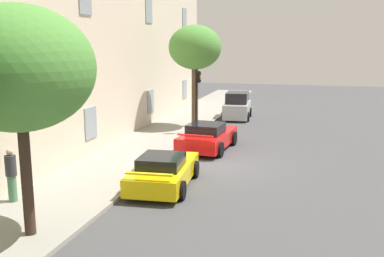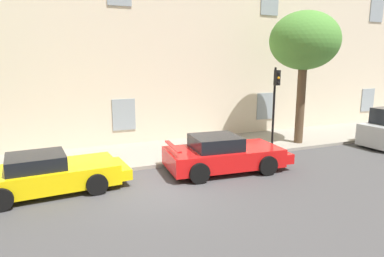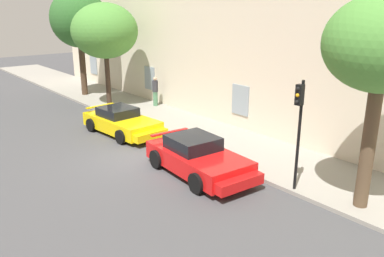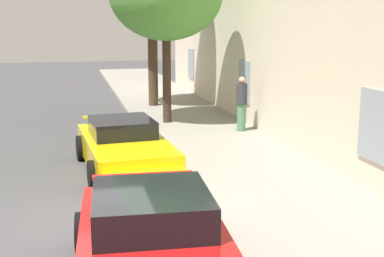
# 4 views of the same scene
# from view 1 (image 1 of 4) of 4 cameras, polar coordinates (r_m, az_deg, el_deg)

# --- Properties ---
(ground_plane) EXTENTS (80.00, 80.00, 0.00)m
(ground_plane) POSITION_cam_1_polar(r_m,az_deg,el_deg) (19.57, 2.67, -4.68)
(ground_plane) COLOR #444447
(sidewalk) EXTENTS (60.00, 3.86, 0.14)m
(sidewalk) POSITION_cam_1_polar(r_m,az_deg,el_deg) (20.75, -8.27, -3.66)
(sidewalk) COLOR gray
(sidewalk) RESTS_ON ground
(building_facade) EXTENTS (40.58, 4.91, 12.56)m
(building_facade) POSITION_cam_1_polar(r_m,az_deg,el_deg) (22.09, -18.91, 13.05)
(building_facade) COLOR beige
(building_facade) RESTS_ON ground
(sportscar_red_lead) EXTENTS (4.76, 2.39, 1.27)m
(sportscar_red_lead) POSITION_cam_1_polar(r_m,az_deg,el_deg) (16.64, -3.58, -5.47)
(sportscar_red_lead) COLOR yellow
(sportscar_red_lead) RESTS_ON ground
(sportscar_yellow_flank) EXTENTS (4.81, 2.52, 1.38)m
(sportscar_yellow_flank) POSITION_cam_1_polar(r_m,az_deg,el_deg) (22.29, 2.18, -1.07)
(sportscar_yellow_flank) COLOR red
(sportscar_yellow_flank) RESTS_ON ground
(hatchback_parked) EXTENTS (3.66, 2.06, 1.90)m
(hatchback_parked) POSITION_cam_1_polar(r_m,az_deg,el_deg) (31.37, 5.93, 2.86)
(hatchback_parked) COLOR #B2B7BC
(hatchback_parked) RESTS_ON ground
(tree_near_kerb) EXTENTS (3.26, 3.26, 6.30)m
(tree_near_kerb) POSITION_cam_1_polar(r_m,az_deg,el_deg) (27.33, 0.39, 10.44)
(tree_near_kerb) COLOR brown
(tree_near_kerb) RESTS_ON sidewalk
(tree_far_end) EXTENTS (3.96, 3.96, 6.18)m
(tree_far_end) POSITION_cam_1_polar(r_m,az_deg,el_deg) (12.12, -21.75, 7.24)
(tree_far_end) COLOR #38281E
(tree_far_end) RESTS_ON sidewalk
(traffic_light) EXTENTS (0.22, 0.36, 3.72)m
(traffic_light) POSITION_cam_1_polar(r_m,az_deg,el_deg) (25.35, 0.71, 5.10)
(traffic_light) COLOR black
(traffic_light) RESTS_ON sidewalk
(pedestrian_admiring) EXTENTS (0.49, 0.49, 1.80)m
(pedestrian_admiring) POSITION_cam_1_polar(r_m,az_deg,el_deg) (15.61, -22.55, -5.57)
(pedestrian_admiring) COLOR #4C7F59
(pedestrian_admiring) RESTS_ON sidewalk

